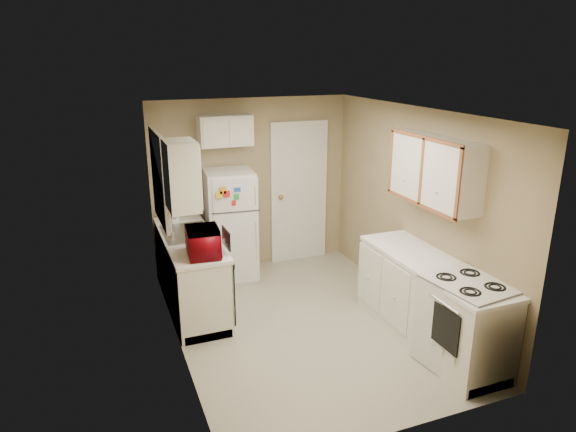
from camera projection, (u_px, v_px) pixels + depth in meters
name	position (u px, v px, depth m)	size (l,w,h in m)	color
floor	(304.00, 324.00, 5.89)	(3.80, 3.80, 0.00)	#B7B3A1
ceiling	(306.00, 112.00, 5.16)	(3.80, 3.80, 0.00)	white
wall_left	(174.00, 241.00, 5.05)	(3.80, 3.80, 0.00)	#9C8A66
wall_right	(415.00, 211.00, 6.01)	(3.80, 3.80, 0.00)	#9C8A66
wall_back	(252.00, 185.00, 7.22)	(2.80, 2.80, 0.00)	#9C8A66
wall_front	(404.00, 300.00, 3.84)	(2.80, 2.80, 0.00)	#9C8A66
left_counter	(191.00, 272.00, 6.18)	(0.60, 1.80, 0.90)	silver
dishwasher	(227.00, 285.00, 5.73)	(0.03, 0.58, 0.72)	black
sink	(187.00, 236.00, 6.18)	(0.54, 0.74, 0.16)	gray
microwave	(203.00, 241.00, 5.47)	(0.28, 0.51, 0.34)	maroon
soap_bottle	(175.00, 214.00, 6.57)	(0.09, 0.09, 0.20)	white
window_blinds	(160.00, 178.00, 5.87)	(0.10, 0.98, 1.08)	silver
upper_cabinet_left	(181.00, 176.00, 5.11)	(0.30, 0.45, 0.70)	silver
refrigerator	(231.00, 226.00, 6.89)	(0.62, 0.60, 1.51)	silver
cabinet_over_fridge	(225.00, 131.00, 6.70)	(0.70, 0.30, 0.40)	silver
interior_door	(299.00, 193.00, 7.48)	(0.86, 0.06, 2.08)	silver
right_counter	(429.00, 302.00, 5.42)	(0.60, 2.00, 0.90)	silver
stove	(465.00, 325.00, 4.94)	(0.62, 0.76, 0.93)	silver
upper_cabinet_right	(435.00, 170.00, 5.33)	(0.30, 1.20, 0.70)	silver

